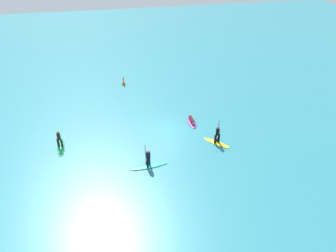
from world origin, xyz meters
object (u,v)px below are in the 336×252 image
Objects in this scene: surfer_on_green_board at (60,144)px; surfer_on_yellow_board at (217,138)px; marker_buoy at (124,83)px; surfer_on_teal_board at (148,163)px; surfer_on_purple_board at (192,121)px.

surfer_on_yellow_board is (14.14, -2.65, 0.16)m from surfer_on_green_board.
marker_buoy is (7.19, 12.63, -0.22)m from surfer_on_green_board.
surfer_on_teal_board is at bearing 55.29° from surfer_on_green_board.
surfer_on_green_board reaches higher than marker_buoy.
surfer_on_yellow_board is at bearing -167.95° from surfer_on_teal_board.
surfer_on_purple_board is 0.78× the size of surfer_on_teal_board.
surfer_on_purple_board is at bearing -62.57° from marker_buoy.
surfer_on_yellow_board reaches higher than surfer_on_purple_board.
surfer_on_yellow_board is at bearing 18.63° from surfer_on_purple_board.
surfer_on_purple_board is at bearing 93.89° from surfer_on_green_board.
surfer_on_teal_board is 17.24m from marker_buoy.
surfer_on_purple_board is (-1.16, 4.13, -0.41)m from surfer_on_yellow_board.
marker_buoy is at bearing -93.41° from surfer_on_teal_board.
surfer_on_yellow_board is 7.09m from surfer_on_teal_board.
surfer_on_yellow_board reaches higher than surfer_on_green_board.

